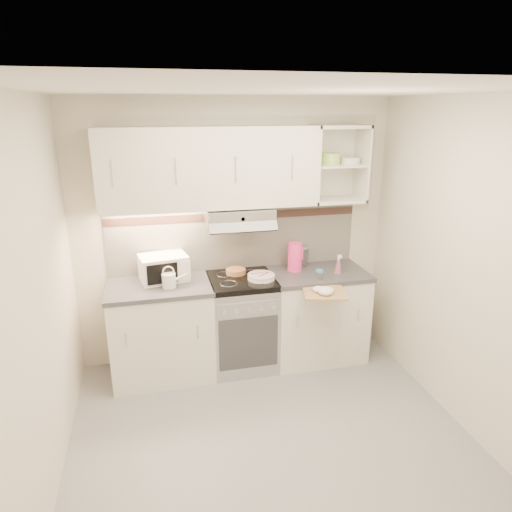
# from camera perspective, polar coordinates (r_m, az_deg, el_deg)

# --- Properties ---
(ground) EXTENTS (3.00, 3.00, 0.00)m
(ground) POSITION_cam_1_polar(r_m,az_deg,el_deg) (3.74, 1.99, -21.82)
(ground) COLOR gray
(ground) RESTS_ON ground
(room_shell) EXTENTS (3.04, 2.84, 2.52)m
(room_shell) POSITION_cam_1_polar(r_m,az_deg,el_deg) (3.32, 0.66, 4.60)
(room_shell) COLOR beige
(room_shell) RESTS_ON ground
(base_cabinet_left) EXTENTS (0.90, 0.60, 0.86)m
(base_cabinet_left) POSITION_cam_1_polar(r_m,az_deg,el_deg) (4.34, -11.65, -9.34)
(base_cabinet_left) COLOR silver
(base_cabinet_left) RESTS_ON ground
(worktop_left) EXTENTS (0.92, 0.62, 0.04)m
(worktop_left) POSITION_cam_1_polar(r_m,az_deg,el_deg) (4.15, -12.04, -3.81)
(worktop_left) COLOR #47474C
(worktop_left) RESTS_ON base_cabinet_left
(base_cabinet_right) EXTENTS (0.90, 0.60, 0.86)m
(base_cabinet_right) POSITION_cam_1_polar(r_m,az_deg,el_deg) (4.60, 7.50, -7.44)
(base_cabinet_right) COLOR silver
(base_cabinet_right) RESTS_ON ground
(worktop_right) EXTENTS (0.92, 0.62, 0.04)m
(worktop_right) POSITION_cam_1_polar(r_m,az_deg,el_deg) (4.42, 7.74, -2.18)
(worktop_right) COLOR #47474C
(worktop_right) RESTS_ON base_cabinet_right
(electric_range) EXTENTS (0.60, 0.60, 0.90)m
(electric_range) POSITION_cam_1_polar(r_m,az_deg,el_deg) (4.40, -1.77, -8.24)
(electric_range) COLOR #B7B7BC
(electric_range) RESTS_ON ground
(microwave) EXTENTS (0.46, 0.37, 0.23)m
(microwave) POSITION_cam_1_polar(r_m,az_deg,el_deg) (4.21, -11.47, -1.45)
(microwave) COLOR white
(microwave) RESTS_ON worktop_left
(watering_can) EXTENTS (0.23, 0.12, 0.20)m
(watering_can) POSITION_cam_1_polar(r_m,az_deg,el_deg) (4.05, -10.74, -2.93)
(watering_can) COLOR silver
(watering_can) RESTS_ON worktop_left
(plate_stack) EXTENTS (0.25, 0.25, 0.05)m
(plate_stack) POSITION_cam_1_polar(r_m,az_deg,el_deg) (4.18, 0.65, -2.60)
(plate_stack) COLOR white
(plate_stack) RESTS_ON electric_range
(bread_loaf) EXTENTS (0.19, 0.19, 0.05)m
(bread_loaf) POSITION_cam_1_polar(r_m,az_deg,el_deg) (4.32, -2.53, -1.92)
(bread_loaf) COLOR #B77952
(bread_loaf) RESTS_ON electric_range
(pink_pitcher) EXTENTS (0.15, 0.14, 0.27)m
(pink_pitcher) POSITION_cam_1_polar(r_m,az_deg,el_deg) (4.38, 4.89, -0.09)
(pink_pitcher) COLOR #FF3584
(pink_pitcher) RESTS_ON worktop_right
(glass_jar) EXTENTS (0.11, 0.11, 0.20)m
(glass_jar) POSITION_cam_1_polar(r_m,az_deg,el_deg) (4.53, 5.94, 0.04)
(glass_jar) COLOR white
(glass_jar) RESTS_ON worktop_right
(spice_jar) EXTENTS (0.06, 0.06, 0.09)m
(spice_jar) POSITION_cam_1_polar(r_m,az_deg,el_deg) (4.20, 7.93, -2.30)
(spice_jar) COLOR white
(spice_jar) RESTS_ON worktop_right
(spray_bottle) EXTENTS (0.07, 0.07, 0.19)m
(spray_bottle) POSITION_cam_1_polar(r_m,az_deg,el_deg) (4.39, 10.24, -1.16)
(spray_bottle) COLOR pink
(spray_bottle) RESTS_ON worktop_right
(cutting_board) EXTENTS (0.42, 0.39, 0.02)m
(cutting_board) POSITION_cam_1_polar(r_m,az_deg,el_deg) (4.01, 8.54, -4.58)
(cutting_board) COLOR tan
(cutting_board) RESTS_ON base_cabinet_right
(dish_towel) EXTENTS (0.30, 0.28, 0.06)m
(dish_towel) POSITION_cam_1_polar(r_m,az_deg,el_deg) (3.95, 8.35, -4.23)
(dish_towel) COLOR white
(dish_towel) RESTS_ON cutting_board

